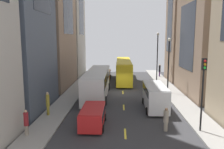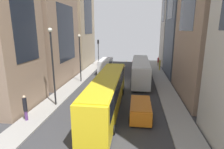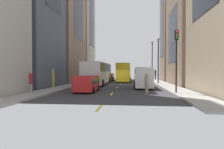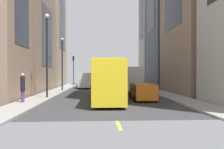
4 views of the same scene
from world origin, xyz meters
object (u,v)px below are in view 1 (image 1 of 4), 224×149
streetcar_yellow (124,69)px  pedestrian_crossing_mid (160,70)px  car_orange_0 (105,74)px  pedestrian_walking_far (48,103)px  city_bus_white (97,81)px  car_red_1 (93,115)px  delivery_van_white (155,95)px  pedestrian_waiting_curb (166,119)px  pedestrian_crossing_near (26,122)px  traffic_light_near_corner (203,81)px

streetcar_yellow → pedestrian_crossing_mid: (6.92, 3.61, -0.71)m
car_orange_0 → pedestrian_walking_far: bearing=-101.1°
streetcar_yellow → city_bus_white: bearing=-107.0°
car_red_1 → car_orange_0: bearing=91.1°
delivery_van_white → car_red_1: delivery_van_white is taller
car_red_1 → pedestrian_waiting_curb: pedestrian_waiting_curb is taller
city_bus_white → car_red_1: bearing=-86.6°
pedestrian_crossing_near → car_red_1: bearing=79.4°
city_bus_white → car_orange_0: 13.13m
car_red_1 → traffic_light_near_corner: 9.29m
city_bus_white → streetcar_yellow: 12.14m
streetcar_yellow → car_red_1: bearing=-97.7°
pedestrian_crossing_near → delivery_van_white: bearing=87.2°
city_bus_white → streetcar_yellow: size_ratio=0.85×
car_red_1 → pedestrian_crossing_near: size_ratio=2.20×
delivery_van_white → car_red_1: size_ratio=1.35×
pedestrian_walking_far → traffic_light_near_corner: size_ratio=0.39×
car_orange_0 → traffic_light_near_corner: traffic_light_near_corner is taller
traffic_light_near_corner → pedestrian_crossing_mid: bearing=87.4°
pedestrian_walking_far → car_red_1: bearing=-3.0°
pedestrian_waiting_curb → pedestrian_crossing_near: 10.81m
city_bus_white → car_orange_0: city_bus_white is taller
city_bus_white → car_orange_0: (0.16, 13.08, -1.10)m
car_red_1 → pedestrian_waiting_curb: (5.98, -0.87, 0.04)m
car_red_1 → delivery_van_white: bearing=40.0°
streetcar_yellow → pedestrian_waiting_curb: (3.02, -22.60, -1.12)m
city_bus_white → car_orange_0: size_ratio=2.99×
city_bus_white → delivery_van_white: bearing=-37.8°
car_orange_0 → pedestrian_crossing_near: (-4.30, -25.60, 0.28)m
car_red_1 → pedestrian_crossing_mid: (9.87, 25.34, 0.45)m
city_bus_white → pedestrian_crossing_mid: size_ratio=5.28×
pedestrian_walking_far → traffic_light_near_corner: (13.20, -3.37, 2.81)m
delivery_van_white → pedestrian_waiting_curb: bearing=-90.0°
traffic_light_near_corner → delivery_van_white: bearing=113.6°
car_orange_0 → pedestrian_waiting_curb: bearing=-75.1°
city_bus_white → car_red_1: city_bus_white is taller
pedestrian_waiting_curb → traffic_light_near_corner: (2.68, -0.22, 3.15)m
car_orange_0 → traffic_light_near_corner: (9.09, -24.29, 3.24)m
city_bus_white → traffic_light_near_corner: bearing=-50.5°
streetcar_yellow → delivery_van_white: size_ratio=2.51×
streetcar_yellow → pedestrian_crossing_mid: size_ratio=6.24×
car_red_1 → pedestrian_crossing_mid: bearing=68.7°
city_bus_white → pedestrian_crossing_near: bearing=-108.3°
pedestrian_crossing_mid → traffic_light_near_corner: 26.60m
delivery_van_white → pedestrian_crossing_near: 13.03m
delivery_van_white → pedestrian_crossing_mid: (3.89, 20.32, -0.10)m
delivery_van_white → traffic_light_near_corner: size_ratio=1.02×
pedestrian_crossing_near → pedestrian_walking_far: (0.19, 4.67, 0.15)m
pedestrian_crossing_mid → pedestrian_crossing_near: 31.35m
streetcar_yellow → delivery_van_white: bearing=-79.7°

